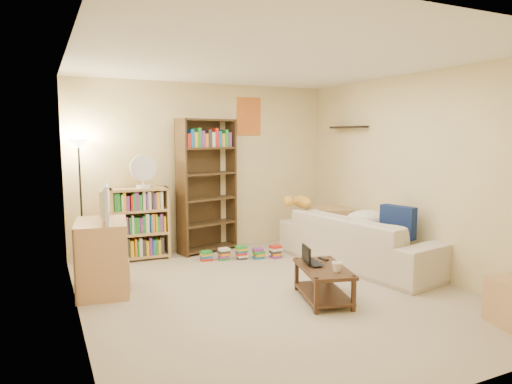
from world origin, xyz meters
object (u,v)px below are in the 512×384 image
Objects in this scene: tabby_cat at (299,202)px; floor_lamp at (79,165)px; desk_fan at (143,171)px; sofa at (360,240)px; television at (100,203)px; tall_bookshelf at (207,182)px; short_bookshelf at (140,224)px; mug at (337,267)px; side_table at (330,228)px; tv_stand at (102,257)px; coffee_table at (323,280)px; laptop at (317,262)px.

floor_lamp is at bearing 165.81° from tabby_cat.
desk_fan is (-2.09, 0.69, 0.46)m from tabby_cat.
television is at bearing 74.04° from sofa.
short_bookshelf is (-0.99, 0.00, -0.54)m from tall_bookshelf.
side_table reaches higher than mug.
tabby_cat is 0.32× the size of floor_lamp.
short_bookshelf reaches higher than sofa.
tv_stand is at bearing -170.39° from side_table.
coffee_table is 2.42m from tv_stand.
sofa is at bearing -50.37° from laptop.
sofa is at bearing 43.26° from mug.
desk_fan reaches higher than mug.
television reaches higher than tv_stand.
mug is at bearing -69.01° from coffee_table.
side_table is at bearing 56.78° from mug.
television is at bearing -115.10° from short_bookshelf.
side_table is at bearing -72.16° from television.
sofa is at bearing -58.16° from tall_bookshelf.
mug is 2.61m from television.
mug is 3.07m from desk_fan.
floor_lamp is (-2.90, 0.73, 0.57)m from tabby_cat.
tabby_cat is 1.96m from coffee_table.
mug is at bearing 123.65° from sofa.
tall_bookshelf reaches higher than tabby_cat.
short_bookshelf reaches higher than laptop.
sofa is 4.53× the size of tabby_cat.
television is (-2.07, 1.12, 0.63)m from laptop.
sofa is 2.74× the size of coffee_table.
mug is 0.15× the size of tv_stand.
sofa is 1.25× the size of tall_bookshelf.
side_table is at bearing -12.15° from desk_fan.
coffee_table is 0.46× the size of tall_bookshelf.
floor_lamp is at bearing -176.49° from short_bookshelf.
television is at bearing 163.79° from coffee_table.
tabby_cat is 0.68× the size of tv_stand.
coffee_table is 7.70× the size of mug.
television is at bearing -85.27° from floor_lamp.
floor_lamp is 3.72m from side_table.
television is at bearing 0.00° from tv_stand.
coffee_table is at bearing -113.06° from television.
side_table is (3.42, 0.58, -0.09)m from tv_stand.
floor_lamp is (-2.17, 2.46, 1.12)m from coffee_table.
floor_lamp reaches higher than desk_fan.
sofa is 3.08× the size of tv_stand.
coffee_table is at bearing -48.69° from floor_lamp.
short_bookshelf reaches higher than side_table.
floor_lamp reaches higher than laptop.
coffee_table is 0.20m from laptop.
short_bookshelf is (-2.59, 1.57, 0.16)m from sofa.
sofa is 1.49m from coffee_table.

